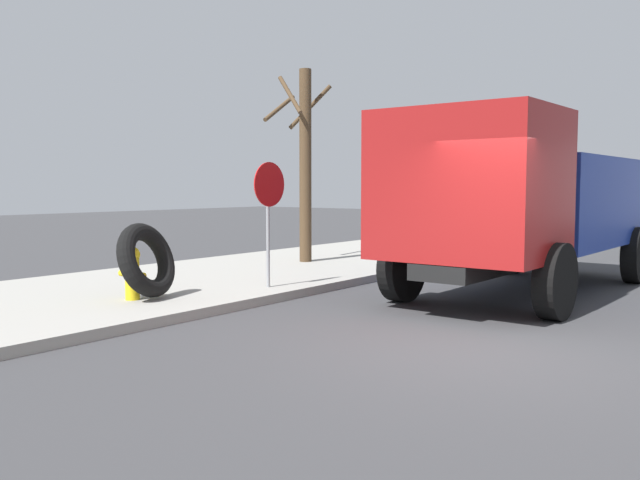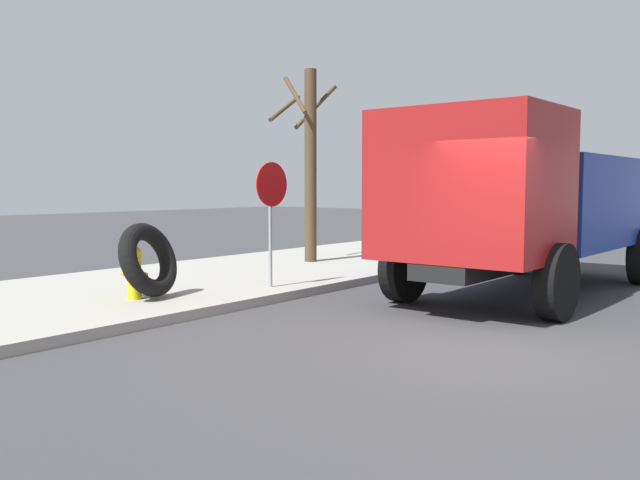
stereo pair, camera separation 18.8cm
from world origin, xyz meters
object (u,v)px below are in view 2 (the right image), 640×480
Objects in this scene: fire_hydrant at (134,271)px; stop_sign at (271,201)px; loose_tire at (149,260)px; dump_truck_blue at (530,202)px; bare_tree at (309,160)px.

stop_sign is at bearing -19.99° from fire_hydrant.
fire_hydrant is at bearing 143.76° from loose_tire.
dump_truck_blue reaches higher than stop_sign.
dump_truck_blue is (2.98, -3.39, -0.03)m from stop_sign.
stop_sign is 4.10m from bare_tree.
bare_tree is (5.54, 1.31, 1.74)m from loose_tire.
stop_sign is 0.31× the size of dump_truck_blue.
stop_sign reaches higher than fire_hydrant.
dump_truck_blue reaches higher than loose_tire.
dump_truck_blue is at bearing -48.65° from stop_sign.
stop_sign is 4.52m from dump_truck_blue.
bare_tree reaches higher than dump_truck_blue.
loose_tire is 0.55× the size of stop_sign.
fire_hydrant is 2.60m from stop_sign.
stop_sign is (2.23, -0.81, 1.05)m from fire_hydrant.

